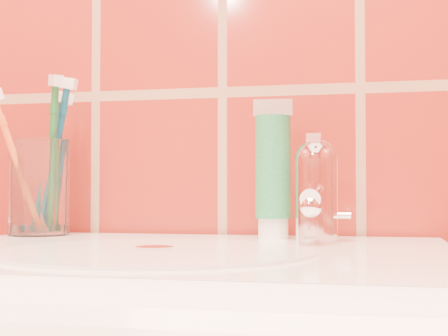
# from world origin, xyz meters

# --- Properties ---
(glass_tumbler) EXTENTS (0.09, 0.09, 0.13)m
(glass_tumbler) POSITION_xyz_m (-0.23, 1.12, 0.91)
(glass_tumbler) COLOR white
(glass_tumbler) RESTS_ON pedestal_sink
(toothpaste_tube) EXTENTS (0.05, 0.04, 0.17)m
(toothpaste_tube) POSITION_xyz_m (0.08, 1.12, 0.93)
(toothpaste_tube) COLOR white
(toothpaste_tube) RESTS_ON pedestal_sink
(faucet) EXTENTS (0.05, 0.11, 0.12)m
(faucet) POSITION_xyz_m (0.14, 1.09, 0.91)
(faucet) COLOR white
(faucet) RESTS_ON pedestal_sink
(toothbrush_0) EXTENTS (0.09, 0.09, 0.22)m
(toothbrush_0) POSITION_xyz_m (-0.21, 1.12, 0.95)
(toothbrush_0) COLOR #1B682E
(toothbrush_0) RESTS_ON glass_tumbler
(toothbrush_1) EXTENTS (0.06, 0.06, 0.22)m
(toothbrush_1) POSITION_xyz_m (-0.21, 1.14, 0.95)
(toothbrush_1) COLOR #0D5375
(toothbrush_1) RESTS_ON glass_tumbler
(toothbrush_2) EXTENTS (0.14, 0.15, 0.20)m
(toothbrush_2) POSITION_xyz_m (-0.24, 1.09, 0.94)
(toothbrush_2) COLOR orange
(toothbrush_2) RESTS_ON glass_tumbler
(toothbrush_3) EXTENTS (0.10, 0.10, 0.20)m
(toothbrush_3) POSITION_xyz_m (-0.22, 1.14, 0.95)
(toothbrush_3) COLOR #0D6370
(toothbrush_3) RESTS_ON glass_tumbler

